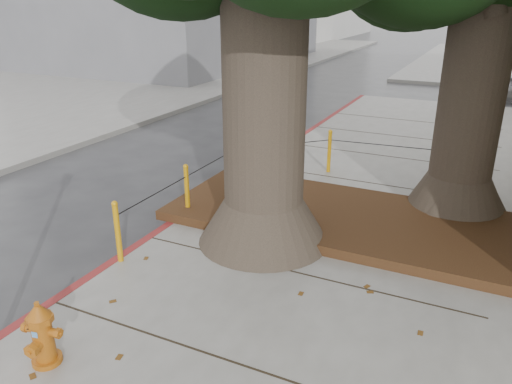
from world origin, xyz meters
TOP-DOWN VIEW (x-y plane):
  - ground at (0.00, 0.00)m, footprint 140.00×140.00m
  - sidewalk_opposite at (-14.00, 10.00)m, footprint 14.00×60.00m
  - curb_red at (-2.00, 2.50)m, footprint 0.14×26.00m
  - planter_bed at (0.90, 3.90)m, footprint 6.40×2.60m
  - bollard_ring at (-0.87, 4.38)m, footprint 3.79×5.39m
  - fire_hydrant at (-1.17, -0.85)m, footprint 0.39×0.37m
  - car_dark at (-12.57, 19.24)m, footprint 2.38×4.72m

SIDE VIEW (x-z plane):
  - ground at x=0.00m, z-range 0.00..0.00m
  - sidewalk_opposite at x=-14.00m, z-range 0.00..0.15m
  - curb_red at x=-2.00m, z-range -0.01..0.15m
  - planter_bed at x=0.90m, z-range 0.15..0.31m
  - fire_hydrant at x=-1.17m, z-range 0.14..0.88m
  - car_dark at x=-12.57m, z-range 0.00..1.32m
  - bollard_ring at x=-0.87m, z-range 0.19..1.14m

